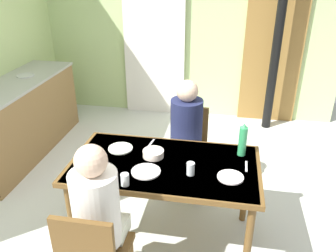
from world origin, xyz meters
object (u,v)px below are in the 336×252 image
at_px(chair_far_diner, 187,145).
at_px(person_near_diner, 97,206).
at_px(dining_table, 165,171).
at_px(water_bottle_green_near, 243,140).
at_px(person_far_diner, 186,126).
at_px(kitchen_counter, 19,119).
at_px(serving_bowl_center, 153,153).

distance_m(chair_far_diner, person_near_diner, 1.47).
height_order(dining_table, water_bottle_green_near, water_bottle_green_near).
bearing_deg(person_far_diner, chair_far_diner, -90.00).
relative_size(kitchen_counter, serving_bowl_center, 11.35).
bearing_deg(water_bottle_green_near, person_near_diner, -136.42).
bearing_deg(serving_bowl_center, chair_far_diner, 73.91).
bearing_deg(water_bottle_green_near, person_far_diner, 142.62).
bearing_deg(dining_table, serving_bowl_center, 142.38).
bearing_deg(chair_far_diner, dining_table, 83.42).
bearing_deg(person_near_diner, water_bottle_green_near, 43.58).
bearing_deg(person_far_diner, serving_bowl_center, 70.13).
bearing_deg(kitchen_counter, person_far_diner, -13.63).
height_order(chair_far_diner, water_bottle_green_near, water_bottle_green_near).
distance_m(kitchen_counter, water_bottle_green_near, 2.77).
height_order(kitchen_counter, person_far_diner, person_far_diner).
height_order(kitchen_counter, person_near_diner, person_near_diner).
xyz_separation_m(kitchen_counter, dining_table, (2.00, -1.13, 0.22)).
bearing_deg(person_far_diner, person_near_diner, 72.05).
height_order(kitchen_counter, chair_far_diner, kitchen_counter).
bearing_deg(kitchen_counter, person_near_diner, -46.19).
xyz_separation_m(kitchen_counter, serving_bowl_center, (1.89, -1.05, 0.32)).
xyz_separation_m(dining_table, person_near_diner, (-0.32, -0.62, 0.11)).
height_order(kitchen_counter, dining_table, kitchen_counter).
bearing_deg(dining_table, kitchen_counter, 150.52).
bearing_deg(person_far_diner, kitchen_counter, -13.63).
relative_size(person_near_diner, water_bottle_green_near, 2.74).
bearing_deg(kitchen_counter, serving_bowl_center, -28.97).
xyz_separation_m(kitchen_counter, person_far_diner, (2.08, -0.51, 0.33)).
relative_size(dining_table, person_far_diner, 1.91).
distance_m(kitchen_counter, person_near_diner, 2.45).
relative_size(kitchen_counter, dining_table, 1.31).
distance_m(person_near_diner, serving_bowl_center, 0.74).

